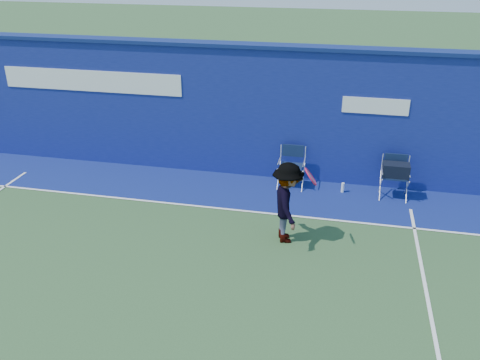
% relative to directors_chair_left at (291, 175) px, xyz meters
% --- Properties ---
extents(ground, '(80.00, 80.00, 0.00)m').
position_rel_directors_chair_left_xyz_m(ground, '(-1.90, -4.61, -0.29)').
color(ground, '#2F512B').
rests_on(ground, ground).
extents(stadium_wall, '(24.00, 0.50, 3.08)m').
position_rel_directors_chair_left_xyz_m(stadium_wall, '(-1.90, 0.59, 1.26)').
color(stadium_wall, navy).
rests_on(stadium_wall, ground).
extents(out_of_bounds_strip, '(24.00, 1.80, 0.01)m').
position_rel_directors_chair_left_xyz_m(out_of_bounds_strip, '(-1.90, -0.51, -0.29)').
color(out_of_bounds_strip, navy).
rests_on(out_of_bounds_strip, ground).
extents(court_lines, '(24.00, 12.00, 0.01)m').
position_rel_directors_chair_left_xyz_m(court_lines, '(-1.90, -4.01, -0.28)').
color(court_lines, white).
rests_on(court_lines, out_of_bounds_strip).
extents(directors_chair_left, '(0.56, 0.50, 0.93)m').
position_rel_directors_chair_left_xyz_m(directors_chair_left, '(0.00, 0.00, 0.00)').
color(directors_chair_left, silver).
rests_on(directors_chair_left, ground).
extents(directors_chair_right, '(0.56, 0.50, 0.93)m').
position_rel_directors_chair_left_xyz_m(directors_chair_right, '(2.25, -0.09, 0.10)').
color(directors_chair_right, silver).
rests_on(directors_chair_right, ground).
extents(water_bottle, '(0.07, 0.07, 0.23)m').
position_rel_directors_chair_left_xyz_m(water_bottle, '(1.17, -0.07, -0.18)').
color(water_bottle, white).
rests_on(water_bottle, ground).
extents(tennis_player, '(0.98, 1.12, 1.56)m').
position_rel_directors_chair_left_xyz_m(tennis_player, '(0.19, -2.32, 0.49)').
color(tennis_player, '#EA4738').
rests_on(tennis_player, ground).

